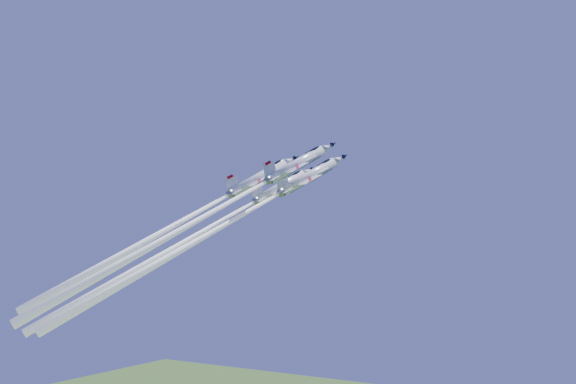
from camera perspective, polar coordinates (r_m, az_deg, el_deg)
The scene contains 4 objects.
jet_lead at distance 123.36m, azimuth -6.70°, elevation -3.53°, with size 32.76×40.25×45.29m.
jet_left at distance 126.14m, azimuth -8.88°, elevation -4.21°, with size 30.64×37.74×43.39m.
jet_right at distance 112.72m, azimuth -8.16°, elevation -2.57°, with size 30.71×37.76×42.76m.
jet_slot at distance 117.92m, azimuth -9.92°, elevation -2.84°, with size 27.96×34.20×37.66m.
Camera 1 is at (64.46, -106.35, 90.98)m, focal length 40.00 mm.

